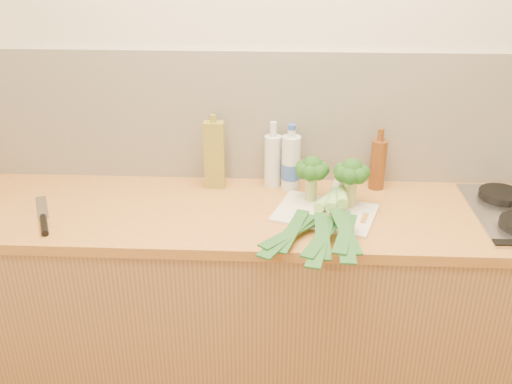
{
  "coord_description": "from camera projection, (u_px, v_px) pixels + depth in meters",
  "views": [
    {
      "loc": [
        0.01,
        -0.73,
        1.9
      ],
      "look_at": [
        -0.08,
        1.1,
        1.02
      ],
      "focal_mm": 40.0,
      "sensor_mm": 36.0,
      "label": 1
    }
  ],
  "objects": [
    {
      "name": "leek_mid",
      "position": [
        331.0,
        209.0,
        2.06
      ],
      "size": [
        0.19,
        0.66,
        0.04
      ],
      "rotation": [
        0.0,
        0.0,
        -0.2
      ],
      "color": "white",
      "rests_on": "chopping_board"
    },
    {
      "name": "oil_tin",
      "position": [
        214.0,
        155.0,
        2.3
      ],
      "size": [
        0.08,
        0.05,
        0.31
      ],
      "color": "olive",
      "rests_on": "counter"
    },
    {
      "name": "chopping_board",
      "position": [
        325.0,
        213.0,
        2.14
      ],
      "size": [
        0.42,
        0.36,
        0.01
      ],
      "primitive_type": "cube",
      "rotation": [
        0.0,
        0.0,
        -0.32
      ],
      "color": "beige",
      "rests_on": "counter"
    },
    {
      "name": "counter",
      "position": [
        277.0,
        305.0,
        2.37
      ],
      "size": [
        3.2,
        0.62,
        0.9
      ],
      "color": "#AB7C47",
      "rests_on": "ground"
    },
    {
      "name": "leek_front",
      "position": [
        317.0,
        210.0,
        2.1
      ],
      "size": [
        0.35,
        0.59,
        0.04
      ],
      "rotation": [
        0.0,
        0.0,
        -0.5
      ],
      "color": "white",
      "rests_on": "chopping_board"
    },
    {
      "name": "glass_bottle",
      "position": [
        273.0,
        159.0,
        2.33
      ],
      "size": [
        0.07,
        0.07,
        0.27
      ],
      "color": "silver",
      "rests_on": "counter"
    },
    {
      "name": "amber_bottle",
      "position": [
        378.0,
        163.0,
        2.3
      ],
      "size": [
        0.06,
        0.06,
        0.26
      ],
      "color": "#623312",
      "rests_on": "counter"
    },
    {
      "name": "broccoli_right",
      "position": [
        351.0,
        174.0,
        2.12
      ],
      "size": [
        0.14,
        0.14,
        0.19
      ],
      "color": "#A0AB64",
      "rests_on": "chopping_board"
    },
    {
      "name": "water_bottle",
      "position": [
        291.0,
        164.0,
        2.3
      ],
      "size": [
        0.08,
        0.08,
        0.26
      ],
      "color": "silver",
      "rests_on": "counter"
    },
    {
      "name": "broccoli_left",
      "position": [
        312.0,
        170.0,
        2.17
      ],
      "size": [
        0.13,
        0.13,
        0.18
      ],
      "color": "#A0AB64",
      "rests_on": "chopping_board"
    },
    {
      "name": "room_shell",
      "position": [
        281.0,
        118.0,
        2.32
      ],
      "size": [
        3.5,
        3.5,
        3.5
      ],
      "color": "beige",
      "rests_on": "ground"
    },
    {
      "name": "chefs_knife",
      "position": [
        44.0,
        220.0,
        2.07
      ],
      "size": [
        0.17,
        0.32,
        0.02
      ],
      "rotation": [
        0.0,
        0.0,
        0.43
      ],
      "color": "silver",
      "rests_on": "counter"
    },
    {
      "name": "leek_back",
      "position": [
        343.0,
        207.0,
        2.04
      ],
      "size": [
        0.11,
        0.62,
        0.04
      ],
      "rotation": [
        0.0,
        0.0,
        -0.04
      ],
      "color": "white",
      "rests_on": "chopping_board"
    }
  ]
}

